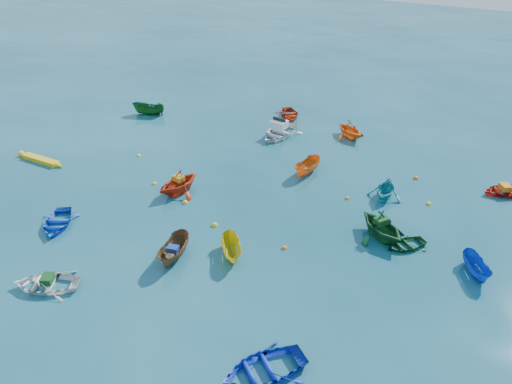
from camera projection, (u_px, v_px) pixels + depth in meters
The scene contains 32 objects.
ground at pixel (214, 237), 28.65m from camera, with size 160.00×160.00×0.00m, color #0A3E4F.
dinghy_blue_sw at pixel (58, 226), 29.62m from camera, with size 2.26×3.15×0.65m, color blue.
dinghy_white_near at pixel (48, 287), 24.97m from camera, with size 2.34×3.26×0.68m, color white.
sampan_brown_mid at pixel (175, 258), 26.96m from camera, with size 1.14×3.02×1.17m, color brown.
dinghy_blue_se at pixel (263, 373), 20.44m from camera, with size 2.61×3.64×0.76m, color #0E2CB9.
dinghy_orange_w at pixel (179, 192), 33.02m from camera, with size 2.77×3.21×1.69m, color red.
sampan_yellow_mid at pixel (232, 256), 27.14m from camera, with size 1.02×2.71×1.05m, color gold.
dinghy_green_e at pixel (405, 247), 27.83m from camera, with size 1.71×2.40×0.50m, color #104618.
dinghy_cyan_se at pixel (385, 197), 32.49m from camera, with size 2.32×2.69×1.42m, color teal.
sampan_orange_n at pixel (307, 173), 35.28m from camera, with size 1.09×2.89×1.12m, color orange.
dinghy_green_n at pixel (380, 237), 28.63m from camera, with size 2.87×3.33×1.75m, color #114C23.
dinghy_red_ne at pixel (505, 194), 32.83m from camera, with size 2.18×3.05×0.63m, color red.
sampan_blue_far at pixel (475, 273), 25.86m from camera, with size 0.94×2.51×0.97m, color #0E3DB2.
dinghy_red_far at pixel (289, 116), 44.42m from camera, with size 2.17×3.03×0.63m, color red.
dinghy_orange_far at pixel (349, 137), 40.61m from camera, with size 2.50×2.90×1.53m, color orange.
sampan_green_far at pixel (149, 115), 44.81m from camera, with size 1.12×2.98×1.15m, color #104816.
kayak_yellow at pixel (42, 162), 36.80m from camera, with size 0.60×4.01×0.41m, color yellow, non-canonical shape.
motorboat_white at pixel (279, 136), 40.84m from camera, with size 2.96×4.14×1.46m, color white.
tarp_green_a at pixel (47, 279), 24.71m from camera, with size 0.72×0.54×0.35m, color #11471A.
tarp_blue_a at pixel (173, 249), 26.47m from camera, with size 0.60×0.46×0.29m, color navy.
tarp_orange_a at pixel (179, 178), 32.53m from camera, with size 0.69×0.52×0.34m, color orange.
tarp_green_b at pixel (381, 221), 28.17m from camera, with size 0.75×0.57×0.36m, color #0F3F14.
tarp_orange_b at pixel (505, 187), 32.56m from camera, with size 0.76×0.57×0.37m, color orange.
buoy_ye_a at pixel (185, 203), 31.84m from camera, with size 0.36×0.36×0.36m, color yellow.
buoy_or_b at pixel (284, 248), 27.70m from camera, with size 0.30×0.30×0.30m, color #FF660D.
buoy_ye_b at pixel (154, 184), 33.94m from camera, with size 0.30×0.30×0.30m, color yellow.
buoy_or_c at pixel (231, 236), 28.72m from camera, with size 0.33×0.33×0.33m, color #DA580B.
buoy_ye_c at pixel (214, 226), 29.62m from camera, with size 0.38×0.38×0.38m, color yellow.
buoy_or_d at pixel (347, 199), 32.27m from camera, with size 0.30×0.30×0.30m, color orange.
buoy_ye_d at pixel (139, 156), 37.61m from camera, with size 0.30×0.30×0.30m, color yellow.
buoy_or_e at pixel (416, 179), 34.59m from camera, with size 0.36×0.36×0.36m, color #D1620B.
buoy_ye_e at pixel (429, 204), 31.69m from camera, with size 0.33×0.33×0.33m, color yellow.
Camera 1 is at (13.34, -19.32, 16.80)m, focal length 35.00 mm.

